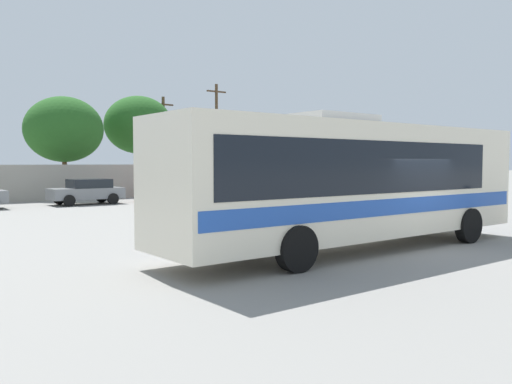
{
  "coord_description": "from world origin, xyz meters",
  "views": [
    {
      "loc": [
        -11.85,
        -9.11,
        2.4
      ],
      "look_at": [
        -2.09,
        4.38,
        1.46
      ],
      "focal_mm": 36.59,
      "sensor_mm": 36.0,
      "label": 1
    }
  ],
  "objects_px": {
    "coach_bus_cream_blue": "(352,179)",
    "parked_car_second_grey": "(87,191)",
    "utility_pole_far": "(217,136)",
    "roadside_tree_midright": "(138,125)",
    "roadside_tree_midleft": "(64,129)",
    "parked_car_third_red": "(174,188)",
    "utility_pole_near": "(164,143)",
    "parked_car_rightmost_grey": "(265,185)"
  },
  "relations": [
    {
      "from": "parked_car_rightmost_grey",
      "to": "roadside_tree_midleft",
      "type": "relative_size",
      "value": 0.67
    },
    {
      "from": "roadside_tree_midleft",
      "to": "roadside_tree_midright",
      "type": "height_order",
      "value": "roadside_tree_midright"
    },
    {
      "from": "parked_car_third_red",
      "to": "roadside_tree_midleft",
      "type": "xyz_separation_m",
      "value": [
        -4.9,
        6.68,
        3.85
      ]
    },
    {
      "from": "parked_car_rightmost_grey",
      "to": "roadside_tree_midleft",
      "type": "xyz_separation_m",
      "value": [
        -12.44,
        6.33,
        3.91
      ]
    },
    {
      "from": "utility_pole_near",
      "to": "parked_car_second_grey",
      "type": "bearing_deg",
      "value": -137.45
    },
    {
      "from": "utility_pole_near",
      "to": "roadside_tree_midleft",
      "type": "xyz_separation_m",
      "value": [
        -8.15,
        -1.49,
        0.67
      ]
    },
    {
      "from": "parked_car_rightmost_grey",
      "to": "utility_pole_near",
      "type": "relative_size",
      "value": 0.61
    },
    {
      "from": "coach_bus_cream_blue",
      "to": "parked_car_second_grey",
      "type": "relative_size",
      "value": 2.91
    },
    {
      "from": "parked_car_third_red",
      "to": "roadside_tree_midright",
      "type": "xyz_separation_m",
      "value": [
        1.38,
        8.73,
        4.54
      ]
    },
    {
      "from": "utility_pole_far",
      "to": "roadside_tree_midleft",
      "type": "bearing_deg",
      "value": -179.62
    },
    {
      "from": "parked_car_third_red",
      "to": "utility_pole_far",
      "type": "height_order",
      "value": "utility_pole_far"
    },
    {
      "from": "coach_bus_cream_blue",
      "to": "utility_pole_far",
      "type": "xyz_separation_m",
      "value": [
        12.11,
        26.72,
        2.64
      ]
    },
    {
      "from": "parked_car_third_red",
      "to": "parked_car_second_grey",
      "type": "bearing_deg",
      "value": 178.79
    },
    {
      "from": "parked_car_second_grey",
      "to": "utility_pole_near",
      "type": "height_order",
      "value": "utility_pole_near"
    },
    {
      "from": "parked_car_rightmost_grey",
      "to": "roadside_tree_midright",
      "type": "distance_m",
      "value": 11.37
    },
    {
      "from": "parked_car_second_grey",
      "to": "roadside_tree_midleft",
      "type": "bearing_deg",
      "value": 84.62
    },
    {
      "from": "parked_car_third_red",
      "to": "roadside_tree_midleft",
      "type": "relative_size",
      "value": 0.61
    },
    {
      "from": "coach_bus_cream_blue",
      "to": "utility_pole_far",
      "type": "bearing_deg",
      "value": 65.63
    },
    {
      "from": "coach_bus_cream_blue",
      "to": "parked_car_second_grey",
      "type": "bearing_deg",
      "value": 92.13
    },
    {
      "from": "parked_car_second_grey",
      "to": "parked_car_rightmost_grey",
      "type": "xyz_separation_m",
      "value": [
        13.06,
        0.24,
        -0.02
      ]
    },
    {
      "from": "roadside_tree_midright",
      "to": "utility_pole_far",
      "type": "bearing_deg",
      "value": -18.31
    },
    {
      "from": "utility_pole_near",
      "to": "roadside_tree_midleft",
      "type": "bearing_deg",
      "value": -169.65
    },
    {
      "from": "roadside_tree_midleft",
      "to": "roadside_tree_midright",
      "type": "distance_m",
      "value": 6.65
    },
    {
      "from": "parked_car_second_grey",
      "to": "roadside_tree_midleft",
      "type": "relative_size",
      "value": 0.59
    },
    {
      "from": "parked_car_third_red",
      "to": "roadside_tree_midright",
      "type": "bearing_deg",
      "value": 81.0
    },
    {
      "from": "utility_pole_far",
      "to": "parked_car_second_grey",
      "type": "bearing_deg",
      "value": -152.66
    },
    {
      "from": "parked_car_third_red",
      "to": "roadside_tree_midright",
      "type": "relative_size",
      "value": 0.55
    },
    {
      "from": "parked_car_rightmost_grey",
      "to": "utility_pole_far",
      "type": "relative_size",
      "value": 0.53
    },
    {
      "from": "parked_car_second_grey",
      "to": "parked_car_third_red",
      "type": "relative_size",
      "value": 0.98
    },
    {
      "from": "parked_car_second_grey",
      "to": "utility_pole_far",
      "type": "relative_size",
      "value": 0.47
    },
    {
      "from": "utility_pole_far",
      "to": "roadside_tree_midright",
      "type": "height_order",
      "value": "utility_pole_far"
    },
    {
      "from": "parked_car_second_grey",
      "to": "utility_pole_near",
      "type": "distance_m",
      "value": 12.33
    },
    {
      "from": "parked_car_rightmost_grey",
      "to": "roadside_tree_midright",
      "type": "bearing_deg",
      "value": 126.32
    },
    {
      "from": "coach_bus_cream_blue",
      "to": "roadside_tree_midleft",
      "type": "bearing_deg",
      "value": 90.28
    },
    {
      "from": "parked_car_second_grey",
      "to": "coach_bus_cream_blue",
      "type": "bearing_deg",
      "value": -87.87
    },
    {
      "from": "parked_car_third_red",
      "to": "utility_pole_near",
      "type": "distance_m",
      "value": 9.35
    },
    {
      "from": "roadside_tree_midleft",
      "to": "roadside_tree_midright",
      "type": "bearing_deg",
      "value": 18.07
    },
    {
      "from": "coach_bus_cream_blue",
      "to": "parked_car_third_red",
      "type": "distance_m",
      "value": 20.55
    },
    {
      "from": "parked_car_third_red",
      "to": "utility_pole_near",
      "type": "bearing_deg",
      "value": 68.29
    },
    {
      "from": "coach_bus_cream_blue",
      "to": "parked_car_rightmost_grey",
      "type": "bearing_deg",
      "value": 58.78
    },
    {
      "from": "utility_pole_near",
      "to": "roadside_tree_midright",
      "type": "distance_m",
      "value": 2.38
    },
    {
      "from": "roadside_tree_midleft",
      "to": "roadside_tree_midright",
      "type": "xyz_separation_m",
      "value": [
        6.28,
        2.05,
        0.69
      ]
    }
  ]
}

